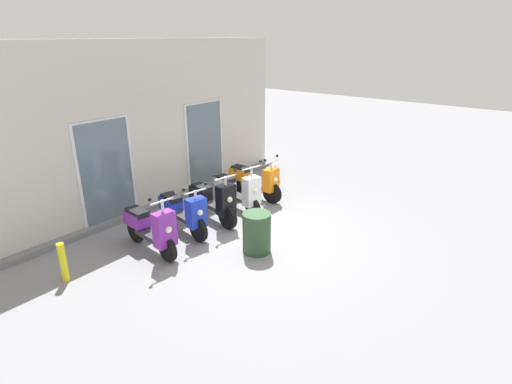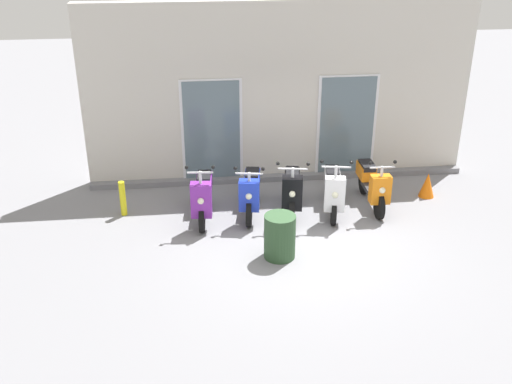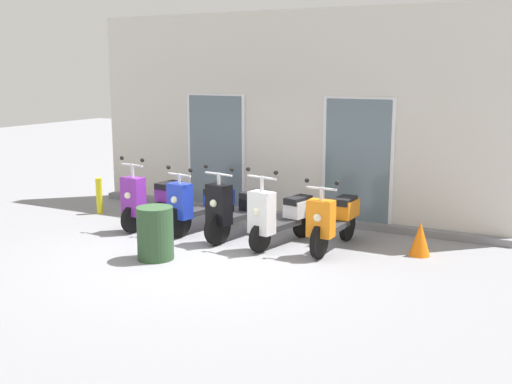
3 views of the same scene
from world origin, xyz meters
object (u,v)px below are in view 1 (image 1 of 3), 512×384
Objects in this scene: scooter_black at (213,200)px; trash_bin at (257,233)px; scooter_blue at (183,211)px; traffic_cone at (275,173)px; scooter_purple at (151,228)px; scooter_white at (238,190)px; curb_bollard at (63,262)px; scooter_orange at (255,180)px.

trash_bin is (-0.48, -1.60, -0.10)m from scooter_black.
scooter_blue reaches higher than traffic_cone.
trash_bin is (0.31, -1.70, -0.08)m from scooter_blue.
scooter_blue is at bearing 8.85° from scooter_purple.
scooter_white is 4.10m from curb_bollard.
curb_bollard is (-2.79, 1.90, -0.04)m from trash_bin.
scooter_white reaches higher than scooter_orange.
traffic_cone is (6.19, 0.12, -0.09)m from curb_bollard.
scooter_black is at bearing -7.27° from scooter_blue.
scooter_orange reaches higher than traffic_cone.
scooter_purple is 1.59m from curb_bollard.
traffic_cone is (3.72, 0.33, -0.21)m from scooter_blue.
traffic_cone is at bearing 12.45° from scooter_orange.
traffic_cone is (2.11, 0.46, -0.23)m from scooter_white.
scooter_black is 1.02× the size of scooter_white.
scooter_orange is at bearing 1.07° from scooter_blue.
scooter_orange reaches higher than trash_bin.
scooter_purple is 1.99m from trash_bin.
curb_bollard is (-3.27, 0.30, -0.14)m from scooter_black.
scooter_black is at bearing -174.90° from scooter_orange.
scooter_white is 2.17m from traffic_cone.
scooter_blue is at bearing -178.93° from scooter_orange.
scooter_white is 2.25× the size of curb_bollard.
curb_bollard is at bearing 175.32° from scooter_blue.
trash_bin is 3.96m from traffic_cone.
scooter_orange is 1.33m from traffic_cone.
trash_bin is 3.38m from curb_bollard.
scooter_purple is 0.94m from scooter_blue.
scooter_white is at bearing -4.61° from scooter_blue.
trash_bin is at bearing -34.25° from curb_bollard.
scooter_purple reaches higher than scooter_white.
scooter_black reaches higher than traffic_cone.
trash_bin is at bearing -51.29° from scooter_purple.
scooter_white is 2.03m from trash_bin.
trash_bin is at bearing -140.64° from scooter_orange.
scooter_black is 1.65m from scooter_orange.
scooter_purple is at bearing 128.71° from trash_bin.
scooter_black is 3.29m from curb_bollard.
trash_bin is (-1.29, -1.57, -0.10)m from scooter_white.
scooter_purple is 0.99× the size of scooter_white.
scooter_black is (0.79, -0.10, 0.02)m from scooter_blue.
scooter_white is 0.95× the size of scooter_orange.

